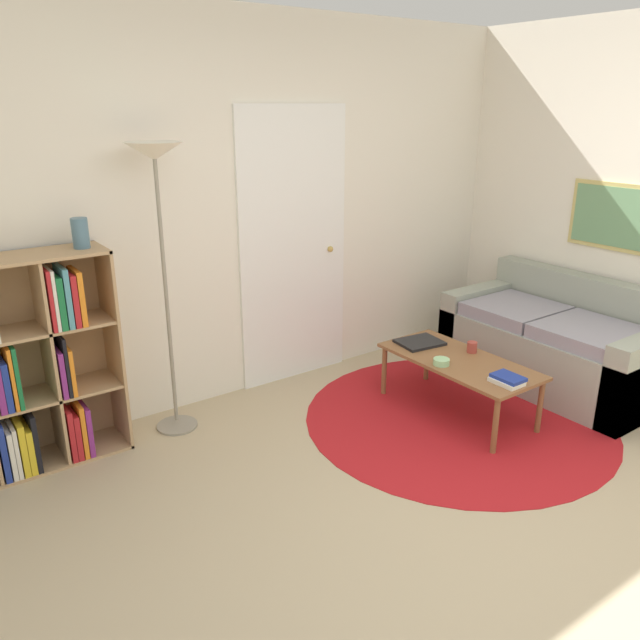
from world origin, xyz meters
TOP-DOWN VIEW (x-y plane):
  - ground_plane at (0.00, 0.00)m, footprint 14.00×14.00m
  - wall_back at (0.02, 2.37)m, footprint 7.73×0.11m
  - wall_right at (2.39, 1.17)m, footprint 0.08×5.35m
  - rug at (0.92, 1.10)m, footprint 2.04×2.04m
  - bookshelf at (-1.59, 2.16)m, footprint 1.11×0.34m
  - floor_lamp at (-0.66, 2.09)m, footprint 0.33×0.33m
  - couch at (1.99, 1.10)m, footprint 0.83×1.56m
  - coffee_table at (0.98, 1.17)m, footprint 0.51×1.08m
  - laptop at (0.97, 1.54)m, footprint 0.33×0.28m
  - bowl at (0.82, 1.18)m, footprint 0.11×0.11m
  - book_stack_on_table at (0.94, 0.75)m, footprint 0.15×0.19m
  - cup at (1.15, 1.21)m, footprint 0.07×0.07m
  - vase_on_shelf at (-1.10, 2.16)m, footprint 0.09×0.09m

SIDE VIEW (x-z plane):
  - ground_plane at x=0.00m, z-range 0.00..0.00m
  - rug at x=0.92m, z-range 0.00..0.01m
  - couch at x=1.99m, z-range -0.10..0.68m
  - coffee_table at x=0.98m, z-range 0.16..0.55m
  - laptop at x=0.97m, z-range 0.39..0.41m
  - bowl at x=0.82m, z-range 0.39..0.43m
  - book_stack_on_table at x=0.94m, z-range 0.39..0.44m
  - cup at x=1.15m, z-range 0.39..0.46m
  - bookshelf at x=-1.59m, z-range -0.03..1.21m
  - wall_back at x=0.02m, z-range -0.01..2.59m
  - wall_right at x=2.39m, z-range 0.00..2.60m
  - vase_on_shelf at x=-1.10m, z-range 1.24..1.41m
  - floor_lamp at x=-0.66m, z-range 0.65..2.45m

